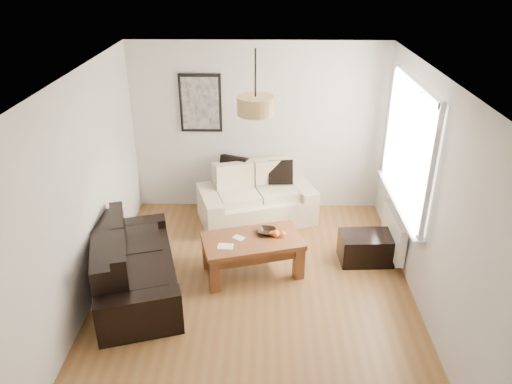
{
  "coord_description": "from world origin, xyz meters",
  "views": [
    {
      "loc": [
        0.11,
        -4.77,
        3.71
      ],
      "look_at": [
        0.0,
        0.6,
        1.05
      ],
      "focal_mm": 34.21,
      "sensor_mm": 36.0,
      "label": 1
    }
  ],
  "objects_px": {
    "sofa_leather": "(135,263)",
    "coffee_table": "(252,255)",
    "loveseat_cream": "(257,195)",
    "ottoman": "(366,248)"
  },
  "relations": [
    {
      "from": "sofa_leather",
      "to": "ottoman",
      "type": "xyz_separation_m",
      "value": [
        2.88,
        0.69,
        -0.2
      ]
    },
    {
      "from": "loveseat_cream",
      "to": "coffee_table",
      "type": "distance_m",
      "value": 1.39
    },
    {
      "from": "sofa_leather",
      "to": "coffee_table",
      "type": "height_order",
      "value": "sofa_leather"
    },
    {
      "from": "coffee_table",
      "to": "loveseat_cream",
      "type": "bearing_deg",
      "value": 88.9
    },
    {
      "from": "loveseat_cream",
      "to": "ottoman",
      "type": "height_order",
      "value": "loveseat_cream"
    },
    {
      "from": "loveseat_cream",
      "to": "ottoman",
      "type": "distance_m",
      "value": 1.84
    },
    {
      "from": "sofa_leather",
      "to": "coffee_table",
      "type": "relative_size",
      "value": 1.5
    },
    {
      "from": "sofa_leather",
      "to": "ottoman",
      "type": "relative_size",
      "value": 2.69
    },
    {
      "from": "sofa_leather",
      "to": "ottoman",
      "type": "distance_m",
      "value": 2.97
    },
    {
      "from": "loveseat_cream",
      "to": "sofa_leather",
      "type": "distance_m",
      "value": 2.27
    }
  ]
}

